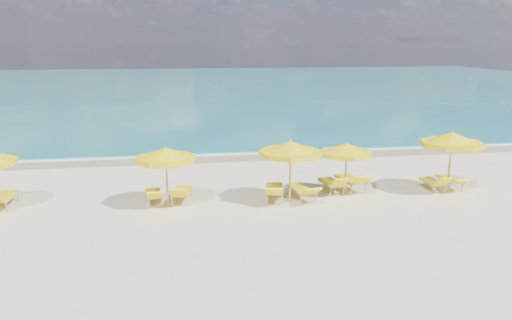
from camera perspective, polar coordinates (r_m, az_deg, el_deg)
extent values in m
plane|color=beige|center=(18.85, 0.71, -4.61)|extent=(120.00, 120.00, 0.00)
cube|color=#136B70|center=(65.99, -6.33, 8.38)|extent=(120.00, 80.00, 0.30)
cube|color=tan|center=(25.91, -2.02, 0.45)|extent=(120.00, 2.60, 0.01)
cube|color=white|center=(26.69, -2.23, 0.83)|extent=(120.00, 1.20, 0.03)
cube|color=white|center=(35.28, -13.68, 3.59)|extent=(14.00, 0.36, 0.05)
cube|color=white|center=(43.49, 5.86, 5.73)|extent=(18.00, 0.30, 0.05)
cylinder|color=tan|center=(18.17, -10.16, -2.01)|extent=(0.07, 0.07, 2.14)
cone|color=yellow|center=(17.95, -10.28, 0.76)|extent=(2.69, 2.69, 0.43)
cylinder|color=yellow|center=(18.00, -10.25, 0.11)|extent=(2.72, 2.72, 0.17)
sphere|color=tan|center=(17.90, -10.31, 1.44)|extent=(0.10, 0.10, 0.10)
cylinder|color=tan|center=(18.40, 3.91, -1.42)|extent=(0.07, 0.07, 2.26)
cone|color=yellow|center=(18.17, 3.95, 1.48)|extent=(2.74, 2.74, 0.45)
cylinder|color=yellow|center=(18.22, 3.94, 0.80)|extent=(2.77, 2.77, 0.18)
sphere|color=tan|center=(18.13, 3.97, 2.19)|extent=(0.10, 0.10, 0.10)
cylinder|color=tan|center=(19.59, 10.22, -1.08)|extent=(0.06, 0.06, 2.00)
cone|color=yellow|center=(19.39, 10.32, 1.32)|extent=(2.15, 2.15, 0.40)
cylinder|color=yellow|center=(19.43, 10.30, 0.76)|extent=(2.17, 2.17, 0.16)
sphere|color=tan|center=(19.35, 10.35, 1.91)|extent=(0.09, 0.09, 0.09)
cylinder|color=tan|center=(20.98, 21.26, -0.31)|extent=(0.07, 0.07, 2.37)
cone|color=yellow|center=(20.78, 21.49, 2.36)|extent=(2.70, 2.70, 0.47)
cylinder|color=yellow|center=(20.82, 21.44, 1.73)|extent=(2.73, 2.73, 0.19)
sphere|color=tan|center=(20.74, 21.55, 3.01)|extent=(0.11, 0.11, 0.11)
cube|color=yellow|center=(20.24, -26.82, -3.71)|extent=(0.61, 1.32, 0.08)
cube|color=yellow|center=(18.86, -11.66, -3.76)|extent=(0.67, 1.28, 0.08)
cube|color=yellow|center=(18.00, -11.52, -3.99)|extent=(0.60, 0.56, 0.41)
cube|color=yellow|center=(18.86, -8.47, -3.53)|extent=(0.77, 1.40, 0.08)
cube|color=yellow|center=(17.94, -8.86, -3.74)|extent=(0.66, 0.60, 0.47)
cube|color=yellow|center=(18.88, 2.08, -3.28)|extent=(0.89, 1.52, 0.09)
cube|color=yellow|center=(17.88, 2.11, -3.62)|extent=(0.74, 0.72, 0.44)
cube|color=yellow|center=(18.98, 5.10, -3.30)|extent=(0.84, 1.45, 0.08)
cube|color=yellow|center=(18.11, 6.35, -3.59)|extent=(0.70, 0.69, 0.41)
cube|color=yellow|center=(20.05, 8.49, -2.53)|extent=(0.73, 1.35, 0.08)
cube|color=yellow|center=(19.25, 9.56, -2.59)|extent=(0.63, 0.55, 0.48)
cube|color=yellow|center=(20.46, 10.65, -2.16)|extent=(0.89, 1.55, 0.09)
cube|color=yellow|center=(19.58, 12.10, -2.27)|extent=(0.74, 0.69, 0.50)
cube|color=yellow|center=(21.27, 19.43, -2.34)|extent=(0.54, 1.17, 0.07)
cube|color=yellow|center=(20.58, 20.51, -2.38)|extent=(0.53, 0.44, 0.44)
cube|color=yellow|center=(21.80, 21.19, -2.03)|extent=(0.64, 1.29, 0.08)
cube|color=yellow|center=(21.01, 22.27, -2.30)|extent=(0.60, 0.60, 0.34)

